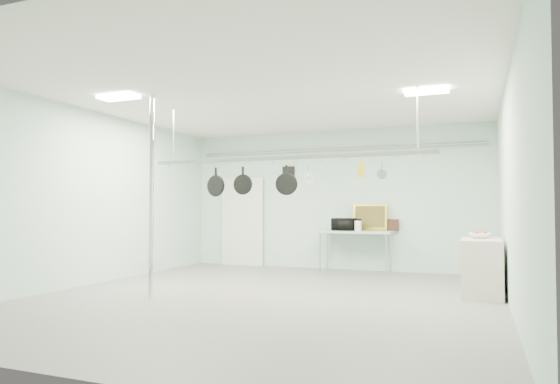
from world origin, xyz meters
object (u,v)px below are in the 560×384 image
at_px(side_cabinet, 482,267).
at_px(skillet_left, 216,182).
at_px(skillet_mid, 243,181).
at_px(fruit_bowl, 480,236).
at_px(chrome_pole, 151,195).
at_px(pot_rack, 284,156).
at_px(microwave, 344,224).
at_px(skillet_right, 286,180).
at_px(coffee_canister, 358,226).
at_px(prep_table, 355,234).

bearing_deg(side_cabinet, skillet_left, -165.30).
height_order(side_cabinet, skillet_mid, skillet_mid).
distance_m(side_cabinet, fruit_bowl, 0.54).
bearing_deg(chrome_pole, pot_rack, 25.35).
bearing_deg(chrome_pole, skillet_left, 53.86).
distance_m(microwave, fruit_bowl, 3.39).
relative_size(pot_rack, skillet_right, 10.24).
distance_m(chrome_pole, skillet_left, 1.14).
distance_m(coffee_canister, skillet_right, 3.32).
height_order(fruit_bowl, skillet_mid, skillet_mid).
bearing_deg(microwave, skillet_mid, 78.95).
relative_size(pot_rack, skillet_left, 9.53).
xyz_separation_m(microwave, skillet_left, (-1.40, -3.27, 0.79)).
relative_size(fruit_bowl, skillet_left, 0.72).
relative_size(prep_table, pot_rack, 0.33).
bearing_deg(coffee_canister, pot_rack, -98.72).
xyz_separation_m(pot_rack, microwave, (0.16, 3.27, -1.19)).
height_order(fruit_bowl, skillet_left, skillet_left).
distance_m(chrome_pole, skillet_right, 2.16).
bearing_deg(pot_rack, coffee_canister, 81.28).
bearing_deg(skillet_right, prep_table, 59.78).
height_order(side_cabinet, coffee_canister, coffee_canister).
bearing_deg(pot_rack, chrome_pole, -154.65).
bearing_deg(side_cabinet, microwave, 142.09).
distance_m(prep_table, side_cabinet, 3.39).
xyz_separation_m(side_cabinet, skillet_mid, (-3.68, -1.10, 1.40)).
distance_m(chrome_pole, side_cabinet, 5.37).
distance_m(coffee_canister, skillet_mid, 3.51).
bearing_deg(chrome_pole, prep_table, 61.29).
xyz_separation_m(microwave, coffee_canister, (0.33, -0.08, -0.02)).
relative_size(side_cabinet, coffee_canister, 5.36).
bearing_deg(skillet_left, microwave, 76.10).
distance_m(chrome_pole, coffee_canister, 4.77).
bearing_deg(microwave, pot_rack, 91.40).
height_order(side_cabinet, skillet_right, skillet_right).
bearing_deg(skillet_mid, skillet_left, 178.52).
distance_m(fruit_bowl, skillet_left, 4.46).
bearing_deg(prep_table, coffee_canister, -51.81).
relative_size(prep_table, fruit_bowl, 4.44).
bearing_deg(pot_rack, skillet_left, 180.00).
xyz_separation_m(prep_table, fruit_bowl, (2.53, -1.99, 0.11)).
xyz_separation_m(chrome_pole, microwave, (2.06, 4.17, -0.56)).
relative_size(skillet_mid, skillet_right, 1.02).
bearing_deg(chrome_pole, skillet_mid, 37.62).
height_order(prep_table, skillet_left, skillet_left).
bearing_deg(skillet_left, chrome_pole, -116.81).
bearing_deg(pot_rack, skillet_right, 0.00).
height_order(prep_table, skillet_right, skillet_right).
xyz_separation_m(fruit_bowl, skillet_left, (-4.17, -1.31, 0.89)).
relative_size(side_cabinet, skillet_right, 2.56).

